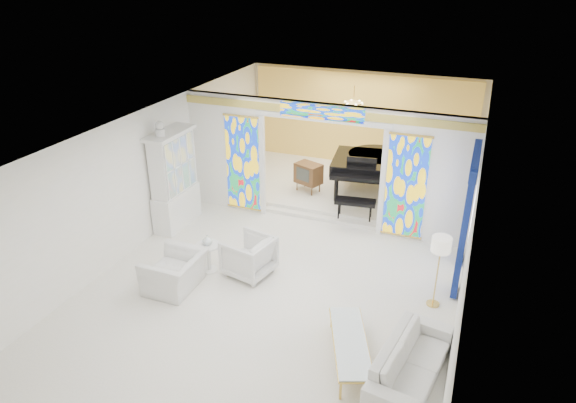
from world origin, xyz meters
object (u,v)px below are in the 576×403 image
at_px(sofa, 411,361).
at_px(coffee_table, 350,342).
at_px(armchair_left, 175,272).
at_px(tv_console, 308,174).
at_px(china_cabinet, 174,180).
at_px(grand_piano, 369,163).
at_px(armchair_right, 249,256).

xyz_separation_m(sofa, coffee_table, (-0.98, 0.02, 0.06)).
xyz_separation_m(armchair_left, tv_console, (1.02, 5.04, 0.33)).
bearing_deg(tv_console, china_cabinet, -111.31).
height_order(sofa, grand_piano, grand_piano).
bearing_deg(armchair_left, china_cabinet, -149.34).
height_order(armchair_right, grand_piano, grand_piano).
bearing_deg(armchair_left, tv_console, 167.94).
xyz_separation_m(china_cabinet, tv_console, (2.46, 2.67, -0.48)).
relative_size(grand_piano, tv_console, 3.96).
distance_m(china_cabinet, armchair_left, 2.89).
relative_size(sofa, coffee_table, 1.13).
xyz_separation_m(armchair_right, sofa, (3.59, -1.74, -0.11)).
bearing_deg(armchair_right, coffee_table, 68.80).
relative_size(china_cabinet, armchair_right, 2.99).
relative_size(armchair_left, grand_piano, 0.35).
bearing_deg(grand_piano, tv_console, -165.26).
relative_size(armchair_right, sofa, 0.44).
xyz_separation_m(armchair_right, tv_console, (-0.12, 4.04, 0.28)).
bearing_deg(china_cabinet, tv_console, 47.43).
bearing_deg(armchair_right, china_cabinet, -105.74).
distance_m(armchair_left, sofa, 4.79).
distance_m(china_cabinet, tv_console, 3.66).
bearing_deg(sofa, armchair_left, 90.15).
bearing_deg(grand_piano, coffee_table, -86.85).
relative_size(china_cabinet, coffee_table, 1.47).
xyz_separation_m(armchair_left, sofa, (4.73, -0.75, -0.06)).
xyz_separation_m(armchair_left, grand_piano, (2.53, 5.66, 0.63)).
xyz_separation_m(coffee_table, tv_console, (-2.73, 5.77, 0.33)).
distance_m(armchair_right, tv_console, 4.06).
height_order(china_cabinet, coffee_table, china_cabinet).
bearing_deg(armchair_right, grand_piano, 175.66).
distance_m(armchair_right, sofa, 4.00).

